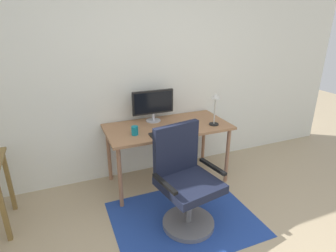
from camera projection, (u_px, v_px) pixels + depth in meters
The scene contains 10 objects.
wall_back at pixel (143, 73), 3.38m from camera, with size 6.00×0.10×2.60m, color silver.
area_rug at pixel (184, 218), 2.85m from camera, with size 1.41×1.13×0.01m, color navy.
desk at pixel (168, 131), 3.30m from camera, with size 1.45×0.71×0.74m.
monitor at pixel (153, 104), 3.34m from camera, with size 0.51×0.18×0.38m.
keyboard at pixel (169, 133), 3.04m from camera, with size 0.43×0.13×0.02m, color black.
computer_mouse at pixel (192, 129), 3.13m from camera, with size 0.06×0.10×0.03m, color black.
coffee_cup at pixel (135, 131), 3.00m from camera, with size 0.08×0.08×0.10m, color #13798D.
cell_phone at pixel (194, 122), 3.39m from camera, with size 0.07×0.14×0.01m, color black.
desk_lamp at pixel (215, 103), 3.20m from camera, with size 0.11×0.11×0.38m.
office_chair at pixel (185, 185), 2.66m from camera, with size 0.65×0.60×1.00m.
Camera 1 is at (-1.01, -1.05, 1.92)m, focal length 29.77 mm.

